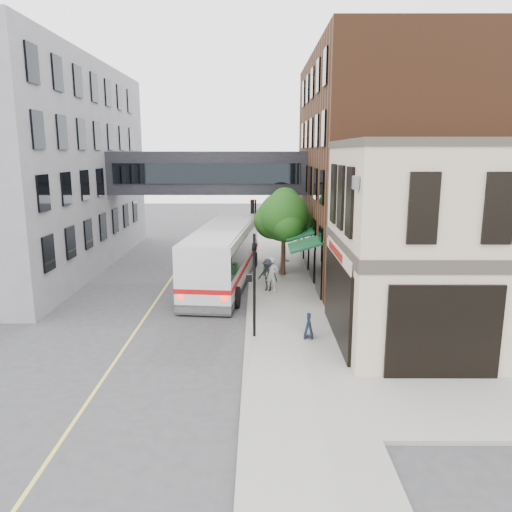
{
  "coord_description": "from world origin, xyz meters",
  "views": [
    {
      "loc": [
        0.53,
        -18.44,
        7.98
      ],
      "look_at": [
        0.46,
        5.02,
        3.06
      ],
      "focal_mm": 35.0,
      "sensor_mm": 36.0,
      "label": 1
    }
  ],
  "objects_px": {
    "pedestrian_a": "(272,274)",
    "newspaper_box": "(267,269)",
    "pedestrian_c": "(268,275)",
    "sandwich_board": "(309,326)",
    "bus": "(224,252)",
    "pedestrian_b": "(284,262)"
  },
  "relations": [
    {
      "from": "bus",
      "to": "pedestrian_b",
      "type": "relative_size",
      "value": 8.57
    },
    {
      "from": "pedestrian_a",
      "to": "pedestrian_c",
      "type": "height_order",
      "value": "pedestrian_a"
    },
    {
      "from": "pedestrian_a",
      "to": "sandwich_board",
      "type": "xyz_separation_m",
      "value": [
        1.38,
        -7.34,
        -0.46
      ]
    },
    {
      "from": "pedestrian_c",
      "to": "newspaper_box",
      "type": "xyz_separation_m",
      "value": [
        0.02,
        3.56,
        -0.53
      ]
    },
    {
      "from": "pedestrian_a",
      "to": "pedestrian_c",
      "type": "distance_m",
      "value": 0.22
    },
    {
      "from": "pedestrian_b",
      "to": "pedestrian_a",
      "type": "bearing_deg",
      "value": -127.81
    },
    {
      "from": "pedestrian_c",
      "to": "sandwich_board",
      "type": "distance_m",
      "value": 7.55
    },
    {
      "from": "bus",
      "to": "sandwich_board",
      "type": "relative_size",
      "value": 13.11
    },
    {
      "from": "pedestrian_a",
      "to": "sandwich_board",
      "type": "relative_size",
      "value": 1.92
    },
    {
      "from": "newspaper_box",
      "to": "bus",
      "type": "bearing_deg",
      "value": -134.17
    },
    {
      "from": "pedestrian_b",
      "to": "sandwich_board",
      "type": "distance_m",
      "value": 11.4
    },
    {
      "from": "bus",
      "to": "sandwich_board",
      "type": "bearing_deg",
      "value": -65.82
    },
    {
      "from": "pedestrian_c",
      "to": "sandwich_board",
      "type": "relative_size",
      "value": 1.85
    },
    {
      "from": "pedestrian_b",
      "to": "pedestrian_c",
      "type": "distance_m",
      "value": 4.18
    },
    {
      "from": "pedestrian_a",
      "to": "newspaper_box",
      "type": "xyz_separation_m",
      "value": [
        -0.2,
        3.59,
        -0.57
      ]
    },
    {
      "from": "pedestrian_a",
      "to": "pedestrian_c",
      "type": "relative_size",
      "value": 1.04
    },
    {
      "from": "pedestrian_b",
      "to": "sandwich_board",
      "type": "xyz_separation_m",
      "value": [
        0.46,
        -11.39,
        -0.27
      ]
    },
    {
      "from": "pedestrian_a",
      "to": "newspaper_box",
      "type": "height_order",
      "value": "pedestrian_a"
    },
    {
      "from": "pedestrian_a",
      "to": "pedestrian_c",
      "type": "xyz_separation_m",
      "value": [
        -0.22,
        0.03,
        -0.04
      ]
    },
    {
      "from": "bus",
      "to": "pedestrian_a",
      "type": "relative_size",
      "value": 6.84
    },
    {
      "from": "pedestrian_b",
      "to": "newspaper_box",
      "type": "bearing_deg",
      "value": 177.12
    },
    {
      "from": "bus",
      "to": "pedestrian_b",
      "type": "distance_m",
      "value": 4.38
    }
  ]
}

